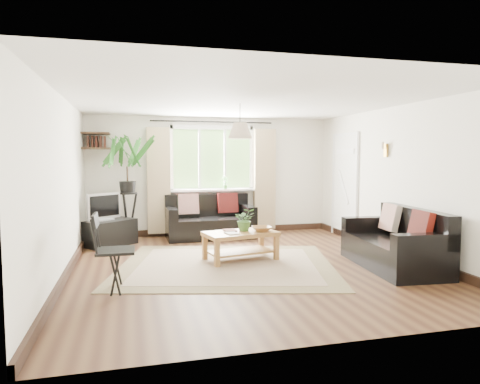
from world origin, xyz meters
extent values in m
plane|color=#321B10|center=(0.00, 0.00, 0.00)|extent=(5.50, 5.50, 0.00)
plane|color=white|center=(0.00, 0.00, 2.40)|extent=(5.50, 5.50, 0.00)
cube|color=white|center=(0.00, 2.75, 1.20)|extent=(5.00, 0.02, 2.40)
cube|color=white|center=(0.00, -2.75, 1.20)|extent=(5.00, 0.02, 2.40)
cube|color=white|center=(-2.50, 0.00, 1.20)|extent=(0.02, 5.50, 2.40)
cube|color=white|center=(2.50, 0.00, 1.20)|extent=(0.02, 5.50, 2.40)
cube|color=#C4B398|center=(-0.29, 0.06, 0.01)|extent=(3.63, 3.31, 0.02)
cube|color=silver|center=(2.47, 1.70, 1.00)|extent=(0.06, 0.96, 2.06)
imported|color=#3B6628|center=(0.07, 0.38, 0.62)|extent=(0.36, 0.32, 0.36)
imported|color=brown|center=(0.31, 0.27, 0.48)|extent=(0.33, 0.33, 0.08)
imported|color=silver|center=(-0.27, 0.16, 0.45)|extent=(0.21, 0.26, 0.02)
imported|color=#552C22|center=(-0.25, 0.38, 0.46)|extent=(0.19, 0.25, 0.02)
cube|color=black|center=(-2.01, 1.96, 0.23)|extent=(0.97, 0.92, 0.46)
imported|color=#2D6023|center=(0.25, 2.63, 1.06)|extent=(0.14, 0.10, 0.27)
camera|label=1|loc=(-1.62, -5.97, 1.59)|focal=32.00mm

